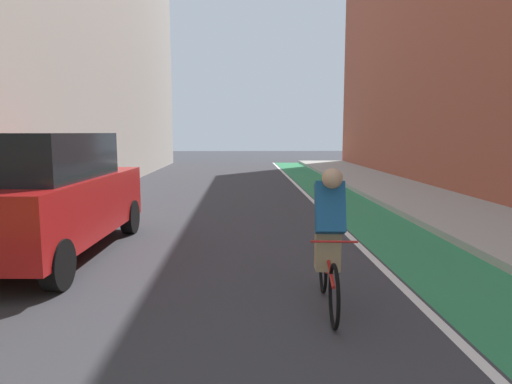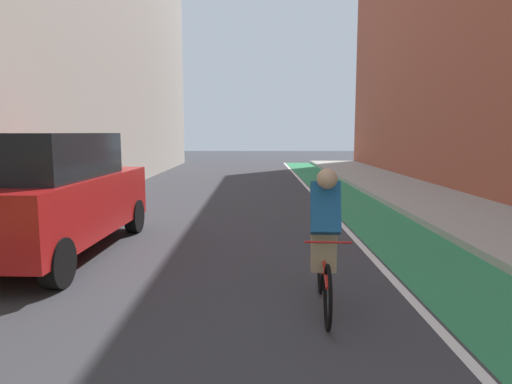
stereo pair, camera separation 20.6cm
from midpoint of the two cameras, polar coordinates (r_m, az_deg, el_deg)
The scene contains 6 objects.
ground_plane at distance 10.37m, azimuth -1.65°, elevation -3.56°, with size 78.10×78.10×0.00m, color #38383D.
bike_lane_paint at distance 12.67m, azimuth 13.25°, elevation -1.73°, with size 1.60×35.50×0.00m, color #2D8451.
lane_divider_stripe at distance 12.49m, azimuth 9.23°, elevation -1.75°, with size 0.12×35.50×0.00m, color white.
sidewalk_right at distance 13.35m, azimuth 22.71°, elevation -1.35°, with size 2.90×35.50×0.14m, color #A8A59E.
parked_suv_red at distance 7.99m, azimuth -24.03°, elevation -0.14°, with size 2.13×4.44×1.98m.
cyclist_mid at distance 5.14m, azimuth 9.90°, elevation -5.88°, with size 0.48×1.72×1.62m.
Camera 2 is at (0.43, 3.57, 1.99)m, focal length 31.78 mm.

